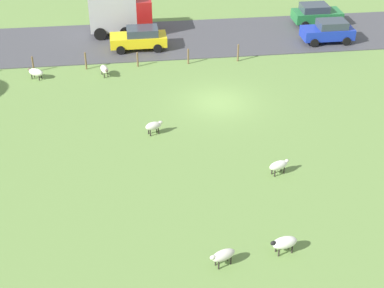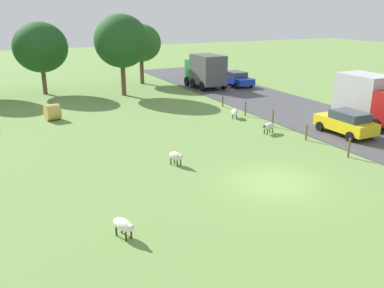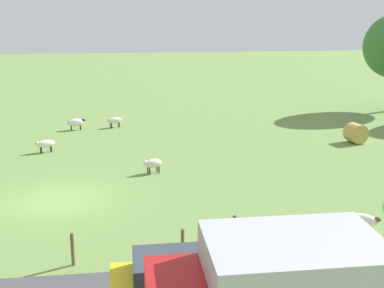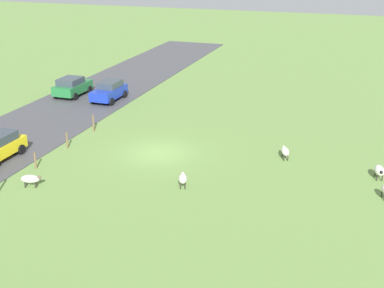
% 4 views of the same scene
% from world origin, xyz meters
% --- Properties ---
extents(ground_plane, '(160.00, 160.00, 0.00)m').
position_xyz_m(ground_plane, '(0.00, 0.00, 0.00)').
color(ground_plane, '#6B8E47').
extents(road_strip, '(8.00, 80.00, 0.06)m').
position_xyz_m(road_strip, '(10.79, 0.00, 0.03)').
color(road_strip, '#47474C').
rests_on(road_strip, ground_plane).
extents(sheep_0, '(0.72, 1.26, 0.79)m').
position_xyz_m(sheep_0, '(-13.75, -0.45, 0.53)').
color(sheep_0, white).
rests_on(sheep_0, ground_plane).
extents(sheep_1, '(0.79, 1.18, 0.75)m').
position_xyz_m(sheep_1, '(-8.07, -1.71, 0.51)').
color(sheep_1, white).
rests_on(sheep_1, ground_plane).
extents(sheep_4, '(1.22, 0.75, 0.72)m').
position_xyz_m(sheep_4, '(4.78, 7.06, 0.49)').
color(sheep_4, silver).
rests_on(sheep_4, ground_plane).
extents(sheep_5, '(0.75, 1.08, 0.76)m').
position_xyz_m(sheep_5, '(-3.31, 4.30, 0.52)').
color(sheep_5, silver).
rests_on(sheep_5, ground_plane).
extents(fence_post_0, '(0.12, 0.12, 1.28)m').
position_xyz_m(fence_post_0, '(6.07, -2.42, 0.64)').
color(fence_post_0, brown).
rests_on(fence_post_0, ground_plane).
extents(fence_post_1, '(0.12, 0.12, 1.12)m').
position_xyz_m(fence_post_1, '(6.07, 1.17, 0.56)').
color(fence_post_1, brown).
rests_on(fence_post_1, ground_plane).
extents(fence_post_2, '(0.12, 0.12, 1.06)m').
position_xyz_m(fence_post_2, '(6.07, 4.76, 0.53)').
color(fence_post_2, brown).
rests_on(fence_post_2, ground_plane).
extents(car_0, '(2.19, 3.91, 1.67)m').
position_xyz_m(car_0, '(12.56, -10.25, 0.92)').
color(car_0, '#237238').
rests_on(car_0, road_strip).
extents(car_3, '(2.01, 3.89, 1.68)m').
position_xyz_m(car_3, '(8.69, -9.96, 0.92)').
color(car_3, '#1933B2').
rests_on(car_3, road_strip).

